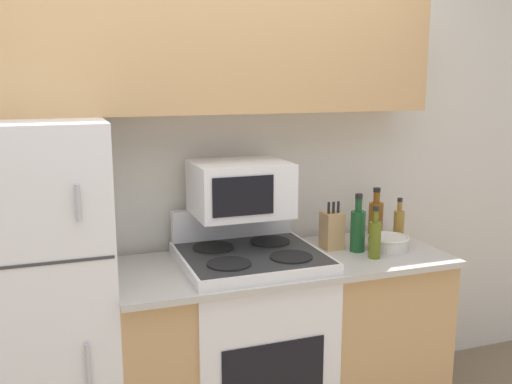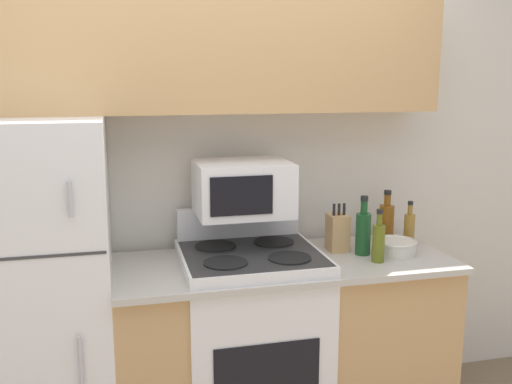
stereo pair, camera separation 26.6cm
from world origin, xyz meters
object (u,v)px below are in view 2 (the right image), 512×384
Objects in this scene: bowl at (395,246)px; bottle_vinegar at (409,228)px; knife_block at (338,232)px; bottle_whiskey at (386,221)px; refrigerator at (27,299)px; stove at (251,342)px; bottle_olive_oil at (379,241)px; bottle_wine_green at (363,232)px; microwave at (243,188)px.

bottle_vinegar is (0.14, 0.12, 0.06)m from bowl.
bottle_whiskey is (0.33, 0.11, 0.01)m from knife_block.
refrigerator reaches higher than stove.
refrigerator is 1.65m from bottle_olive_oil.
refrigerator is 1.85m from bottle_whiskey.
bottle_wine_green is at bearing -0.57° from stove.
knife_block is at bearing 137.58° from bottle_wine_green.
bowl is at bearing -3.05° from stove.
bottle_wine_green is at bearing -138.67° from bottle_whiskey.
microwave is 1.63× the size of bottle_whiskey.
bottle_whiskey is at bearing 5.11° from refrigerator.
knife_block is at bearing 154.49° from bowl.
bottle_wine_green reaches higher than knife_block.
refrigerator is 3.53× the size of microwave.
bottle_whiskey reaches higher than stove.
stove is at bearing 176.95° from bowl.
bottle_whiskey is 0.30m from bottle_wine_green.
bottle_wine_green is (1.60, -0.04, 0.22)m from refrigerator.
refrigerator is at bearing 177.74° from bowl.
stove is 3.72× the size of bottle_wine_green.
bottle_olive_oil is at bearing -80.27° from bottle_wine_green.
knife_block is 0.30m from bowl.
bowl is 0.25m from bottle_whiskey.
bottle_olive_oil is at bearing -121.93° from bottle_whiskey.
bottle_vinegar is at bearing 16.06° from bottle_wine_green.
stove is 5.19× the size of bowl.
refrigerator is 7.50× the size of bowl.
bottle_wine_green reaches higher than stove.
knife_block is (0.48, 0.09, 0.51)m from stove.
bottle_olive_oil is at bearing -21.94° from microwave.
knife_block is 0.34m from bottle_whiskey.
bottle_wine_green reaches higher than bowl.
bottle_whiskey is (0.20, 0.33, 0.01)m from bottle_olive_oil.
bottle_whiskey reaches higher than bottle_vinegar.
microwave reaches higher than bottle_olive_oil.
bottle_whiskey is at bearing 124.12° from bottle_vinegar.
stove is 0.80m from bottle_olive_oil.
bottle_vinegar is at bearing 37.61° from bottle_olive_oil.
refrigerator is at bearing 178.71° from bottle_wine_green.
stove is at bearing -82.33° from microwave.
microwave is 0.86m from bottle_whiskey.
knife_block is 0.25m from bottle_olive_oil.
bottle_wine_green is (-0.02, 0.13, 0.02)m from bottle_olive_oil.
bottle_olive_oil is 0.39m from bottle_whiskey.
bottle_vinegar is 0.80× the size of bottle_wine_green.
bottle_vinegar is at bearing -0.56° from knife_block.
microwave reaches higher than bottle_wine_green.
refrigerator is 1.07m from stove.
bowl is at bearing 34.37° from bottle_olive_oil.
knife_block is at bearing 10.14° from stove.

